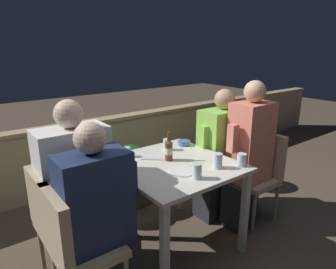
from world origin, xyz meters
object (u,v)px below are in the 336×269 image
object	(u,v)px
person_navy_jumper	(101,216)
person_coral_top	(248,155)
person_green_blouse	(220,155)
potted_plant	(217,149)
chair_left_near	(73,242)
chair_right_near	(259,168)
chair_left_far	(55,217)
person_white_polo	(80,191)
beer_bottle	(169,150)
chair_right_far	(232,161)

from	to	relation	value
person_navy_jumper	person_coral_top	bearing A→B (deg)	0.58
person_green_blouse	potted_plant	size ratio (longest dim) A/B	1.65
chair_left_near	chair_right_near	size ratio (longest dim) A/B	1.00
chair_left_far	person_white_polo	xyz separation A→B (m)	(0.19, 0.00, 0.14)
person_white_polo	chair_right_near	size ratio (longest dim) A/B	1.54
person_white_polo	beer_bottle	bearing A→B (deg)	-7.68
chair_left_far	chair_right_far	xyz separation A→B (m)	(1.76, -0.04, 0.00)
chair_left_near	person_navy_jumper	distance (m)	0.22
chair_left_far	person_green_blouse	bearing A→B (deg)	-1.39
beer_bottle	person_green_blouse	bearing A→B (deg)	5.04
person_white_polo	potted_plant	world-z (taller)	person_white_polo
person_white_polo	potted_plant	bearing A→B (deg)	12.70
chair_right_near	chair_right_far	xyz separation A→B (m)	(-0.06, 0.28, 0.00)
person_white_polo	person_coral_top	world-z (taller)	person_coral_top
chair_left_far	person_green_blouse	distance (m)	1.57
beer_bottle	chair_left_near	bearing A→B (deg)	-165.44
chair_left_near	chair_left_far	xyz separation A→B (m)	(0.00, 0.33, 0.00)
person_navy_jumper	chair_right_near	distance (m)	1.63
chair_left_near	chair_left_far	bearing A→B (deg)	89.81
person_coral_top	beer_bottle	xyz separation A→B (m)	(-0.73, 0.22, 0.15)
chair_left_far	chair_right_near	distance (m)	1.85
chair_left_near	person_coral_top	size ratio (longest dim) A/B	0.63
person_coral_top	person_white_polo	bearing A→B (deg)	167.63
person_navy_jumper	person_green_blouse	world-z (taller)	person_green_blouse
beer_bottle	potted_plant	bearing A→B (deg)	24.73
chair_right_near	chair_left_far	bearing A→B (deg)	170.13
chair_right_far	person_green_blouse	xyz separation A→B (m)	(-0.19, 0.00, 0.11)
chair_right_near	potted_plant	xyz separation A→B (m)	(0.18, 0.72, -0.05)
chair_left_far	person_coral_top	xyz separation A→B (m)	(1.63, -0.32, 0.17)
person_white_polo	person_green_blouse	size ratio (longest dim) A/B	1.04
person_navy_jumper	chair_right_far	distance (m)	1.60
chair_right_far	beer_bottle	xyz separation A→B (m)	(-0.85, -0.06, 0.32)
chair_left_far	person_coral_top	world-z (taller)	person_coral_top
beer_bottle	person_coral_top	bearing A→B (deg)	-16.81
person_navy_jumper	chair_left_near	bearing A→B (deg)	180.00
person_navy_jumper	person_coral_top	xyz separation A→B (m)	(1.44, 0.01, 0.07)
person_navy_jumper	chair_right_near	xyz separation A→B (m)	(1.63, 0.01, -0.10)
potted_plant	beer_bottle	bearing A→B (deg)	-155.27
chair_right_near	person_coral_top	bearing A→B (deg)	-180.00
person_coral_top	person_green_blouse	world-z (taller)	person_coral_top
chair_left_near	person_navy_jumper	world-z (taller)	person_navy_jumper
potted_plant	chair_right_near	bearing A→B (deg)	-103.82
person_navy_jumper	potted_plant	world-z (taller)	person_navy_jumper
chair_right_far	person_white_polo	bearing A→B (deg)	178.61
person_coral_top	chair_right_near	bearing A→B (deg)	0.00
chair_left_near	person_green_blouse	size ratio (longest dim) A/B	0.68
person_navy_jumper	person_coral_top	world-z (taller)	person_coral_top
person_white_polo	person_green_blouse	bearing A→B (deg)	-1.58
potted_plant	person_green_blouse	bearing A→B (deg)	-134.10
chair_left_far	person_green_blouse	world-z (taller)	person_green_blouse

